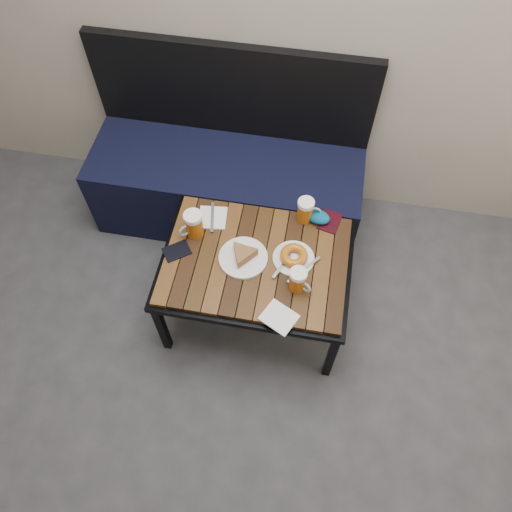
% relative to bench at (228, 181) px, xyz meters
% --- Properties ---
extents(room_shell, '(4.00, 4.00, 4.00)m').
position_rel_bench_xyz_m(room_shell, '(0.10, -1.26, 1.48)').
color(room_shell, gray).
rests_on(room_shell, ground).
extents(bench, '(1.40, 0.50, 0.95)m').
position_rel_bench_xyz_m(bench, '(0.00, 0.00, 0.00)').
color(bench, black).
rests_on(bench, ground).
extents(cafe_table, '(0.84, 0.62, 0.47)m').
position_rel_bench_xyz_m(cafe_table, '(0.26, -0.59, 0.16)').
color(cafe_table, black).
rests_on(cafe_table, ground).
extents(beer_mug_left, '(0.12, 0.11, 0.13)m').
position_rel_bench_xyz_m(beer_mug_left, '(-0.04, -0.50, 0.27)').
color(beer_mug_left, '#AA520D').
rests_on(beer_mug_left, cafe_table).
extents(beer_mug_centre, '(0.11, 0.08, 0.12)m').
position_rel_bench_xyz_m(beer_mug_centre, '(0.44, -0.33, 0.26)').
color(beer_mug_centre, '#AA520D').
rests_on(beer_mug_centre, cafe_table).
extents(beer_mug_right, '(0.11, 0.10, 0.12)m').
position_rel_bench_xyz_m(beer_mug_right, '(0.45, -0.69, 0.26)').
color(beer_mug_right, '#AA520D').
rests_on(beer_mug_right, cafe_table).
extents(plate_pie, '(0.22, 0.22, 0.06)m').
position_rel_bench_xyz_m(plate_pie, '(0.20, -0.59, 0.22)').
color(plate_pie, white).
rests_on(plate_pie, cafe_table).
extents(plate_bagel, '(0.21, 0.22, 0.05)m').
position_rel_bench_xyz_m(plate_bagel, '(0.42, -0.56, 0.22)').
color(plate_bagel, white).
rests_on(plate_bagel, cafe_table).
extents(napkin_left, '(0.14, 0.17, 0.01)m').
position_rel_bench_xyz_m(napkin_left, '(0.02, -0.40, 0.20)').
color(napkin_left, white).
rests_on(napkin_left, cafe_table).
extents(napkin_right, '(0.17, 0.16, 0.01)m').
position_rel_bench_xyz_m(napkin_right, '(0.40, -0.85, 0.20)').
color(napkin_right, white).
rests_on(napkin_right, cafe_table).
extents(passport_navy, '(0.14, 0.13, 0.01)m').
position_rel_bench_xyz_m(passport_navy, '(-0.09, -0.61, 0.20)').
color(passport_navy, black).
rests_on(passport_navy, cafe_table).
extents(passport_burgundy, '(0.11, 0.14, 0.01)m').
position_rel_bench_xyz_m(passport_burgundy, '(0.56, -0.33, 0.20)').
color(passport_burgundy, black).
rests_on(passport_burgundy, cafe_table).
extents(knit_pouch, '(0.13, 0.10, 0.05)m').
position_rel_bench_xyz_m(knit_pouch, '(0.50, -0.33, 0.22)').
color(knit_pouch, '#05488A').
rests_on(knit_pouch, cafe_table).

